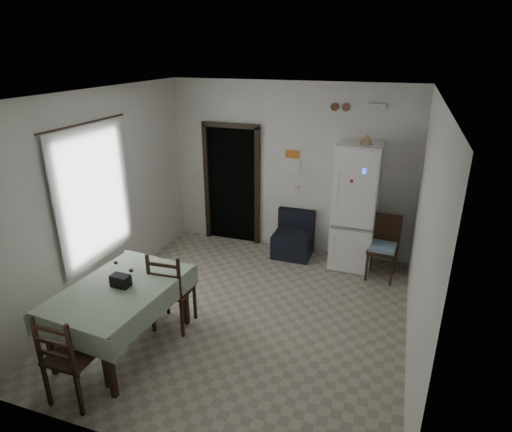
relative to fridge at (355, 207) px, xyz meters
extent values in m
plane|color=#A79E88|center=(-1.18, -1.93, -1.02)|extent=(4.50, 4.50, 0.00)
cube|color=black|center=(-2.23, 0.53, 0.03)|extent=(0.90, 0.45, 2.10)
cube|color=black|center=(-2.72, 0.29, 0.03)|extent=(0.08, 0.10, 2.18)
cube|color=black|center=(-1.74, 0.29, 0.03)|extent=(0.08, 0.10, 2.18)
cube|color=black|center=(-2.23, 0.29, 1.12)|extent=(1.06, 0.10, 0.08)
cube|color=silver|center=(-3.33, -2.13, 0.53)|extent=(0.10, 1.20, 1.60)
cube|color=silver|center=(-3.22, -2.13, 0.53)|extent=(0.02, 1.45, 1.85)
cylinder|color=black|center=(-3.21, -2.13, 1.48)|extent=(0.02, 1.60, 0.02)
cube|color=white|center=(-1.13, 0.31, 0.60)|extent=(0.28, 0.02, 0.40)
cube|color=orange|center=(-1.13, 0.30, 0.70)|extent=(0.24, 0.01, 0.14)
cube|color=beige|center=(-1.03, 0.31, 0.08)|extent=(0.08, 0.02, 0.12)
cylinder|color=brown|center=(-0.48, 0.30, 1.50)|extent=(0.12, 0.03, 0.12)
cylinder|color=brown|center=(-0.30, 0.30, 1.50)|extent=(0.12, 0.03, 0.12)
cube|color=white|center=(0.17, 0.28, 1.53)|extent=(0.25, 0.07, 0.09)
cone|color=tan|center=(0.08, -0.08, 1.11)|extent=(0.22, 0.22, 0.16)
cube|color=black|center=(-2.28, -3.01, -0.12)|extent=(0.22, 0.14, 0.14)
camera|label=1|loc=(0.57, -6.54, 2.37)|focal=30.00mm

